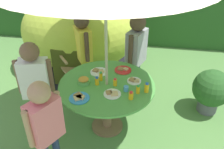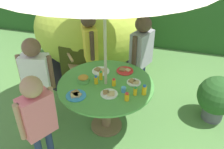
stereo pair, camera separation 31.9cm
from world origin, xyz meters
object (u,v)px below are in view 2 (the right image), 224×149
Objects in this scene: plate_near_right at (109,94)px; juice_bottle_far_right at (144,90)px; child_in_white_shirt at (36,74)px; child_in_pink_shirt at (37,115)px; juice_bottle_front_edge at (114,82)px; child_in_grey_shirt at (142,49)px; dome_tent at (89,31)px; juice_bottle_spot_a at (127,97)px; juice_bottle_near_left at (135,91)px; cup_near at (124,89)px; snack_bowl at (83,79)px; child_in_yellow_shirt at (90,43)px; plate_far_left at (101,71)px; plate_center_front at (134,82)px; potted_plant at (217,97)px; plate_mid_left at (76,95)px; garden_table at (106,93)px; juice_bottle_mid_right at (101,76)px; plate_center_back at (125,71)px; wooden_chair at (79,56)px; juice_bottle_back_edge at (96,80)px.

plate_near_right is 0.43m from juice_bottle_far_right.
child_in_pink_shirt is at bearing -71.34° from child_in_white_shirt.
child_in_white_shirt is 1.01m from juice_bottle_front_edge.
dome_tent is at bearing -104.20° from child_in_grey_shirt.
juice_bottle_near_left is at bearing 60.26° from juice_bottle_spot_a.
juice_bottle_spot_a reaches higher than cup_near.
child_in_pink_shirt is 0.85m from snack_bowl.
child_in_yellow_shirt is 10.47× the size of juice_bottle_far_right.
juice_bottle_near_left reaches higher than plate_far_left.
plate_center_front is 0.27m from juice_bottle_far_right.
potted_plant is 1.56m from juice_bottle_front_edge.
plate_mid_left is 0.59m from cup_near.
potted_plant is 2.90× the size of plate_mid_left.
juice_bottle_near_left reaches higher than garden_table.
juice_bottle_mid_right is at bearing -161.34° from potted_plant.
plate_center_back is at bearing 84.21° from plate_near_right.
garden_table is at bearing 162.91° from juice_bottle_near_left.
juice_bottle_mid_right is 0.22m from juice_bottle_front_edge.
potted_plant is at bearing 35.63° from juice_bottle_far_right.
child_in_pink_shirt reaches higher than cup_near.
garden_table is at bearing -114.09° from plate_center_back.
potted_plant is 6.29× the size of juice_bottle_near_left.
child_in_yellow_shirt reaches higher than juice_bottle_spot_a.
plate_center_back is at bearing 116.57° from juice_bottle_near_left.
juice_bottle_front_edge is at bearing -6.01° from garden_table.
wooden_chair is 1.25m from juice_bottle_back_edge.
juice_bottle_front_edge reaches higher than potted_plant.
potted_plant is 0.52× the size of child_in_white_shirt.
child_in_white_shirt is 1.15m from cup_near.
juice_bottle_mid_right reaches higher than potted_plant.
plate_near_right is at bearing -12.80° from child_in_pink_shirt.
child_in_grey_shirt is at bearing 102.65° from juice_bottle_far_right.
juice_bottle_far_right reaches higher than juice_bottle_front_edge.
plate_center_back is at bearing 17.27° from plate_far_left.
potted_plant is (1.48, 0.61, -0.20)m from garden_table.
juice_bottle_back_edge is (-0.23, 0.18, 0.04)m from plate_near_right.
juice_bottle_near_left is 0.54m from juice_bottle_mid_right.
child_in_grey_shirt is 11.14× the size of juice_bottle_mid_right.
juice_bottle_far_right is 0.41m from juice_bottle_front_edge.
plate_center_front is (0.35, 0.12, 0.17)m from garden_table.
juice_bottle_mid_right is at bearing 156.40° from juice_bottle_front_edge.
juice_bottle_front_edge is (0.41, 0.02, 0.01)m from snack_bowl.
juice_bottle_far_right reaches higher than juice_bottle_back_edge.
plate_center_front is at bearing 89.03° from juice_bottle_spot_a.
child_in_yellow_shirt is at bearing 115.26° from juice_bottle_back_edge.
dome_tent is 18.41× the size of juice_bottle_mid_right.
dome_tent is 20.84× the size of juice_bottle_near_left.
plate_mid_left is (-0.62, -0.47, 0.00)m from plate_center_front.
wooden_chair reaches higher than snack_bowl.
plate_mid_left is at bearing -142.87° from plate_center_front.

